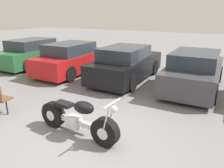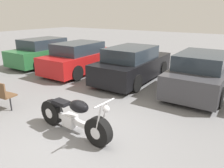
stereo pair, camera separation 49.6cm
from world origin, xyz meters
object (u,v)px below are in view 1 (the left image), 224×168
(parked_car_green, at_px, (35,53))
(parked_car_dark_grey, at_px, (194,71))
(motorcycle, at_px, (76,119))
(parked_car_red, at_px, (73,59))
(parked_car_black, at_px, (126,64))

(parked_car_green, relative_size, parked_car_dark_grey, 1.00)
(motorcycle, relative_size, parked_car_dark_grey, 0.53)
(motorcycle, xyz_separation_m, parked_car_red, (-3.61, 4.53, 0.26))
(motorcycle, relative_size, parked_car_black, 0.53)
(parked_car_dark_grey, bearing_deg, parked_car_black, -177.17)
(parked_car_red, xyz_separation_m, parked_car_black, (2.74, 0.13, 0.00))
(motorcycle, xyz_separation_m, parked_car_dark_grey, (1.86, 4.79, 0.26))
(motorcycle, height_order, parked_car_red, parked_car_red)
(parked_car_red, bearing_deg, parked_car_black, 2.62)
(parked_car_black, bearing_deg, parked_car_green, 179.10)
(parked_car_dark_grey, bearing_deg, parked_car_red, -177.27)
(parked_car_black, relative_size, parked_car_dark_grey, 1.00)
(parked_car_black, bearing_deg, parked_car_dark_grey, 2.83)
(parked_car_red, height_order, parked_car_black, same)
(motorcycle, xyz_separation_m, parked_car_black, (-0.88, 4.65, 0.26))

